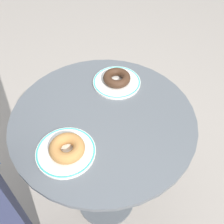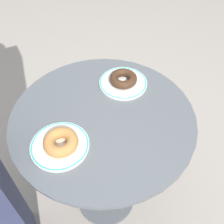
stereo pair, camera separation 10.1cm
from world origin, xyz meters
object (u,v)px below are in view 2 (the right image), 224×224
(cafe_table, at_px, (104,146))
(plate_right, at_px, (123,83))
(donut_old_fashioned, at_px, (61,142))
(donut_chocolate, at_px, (123,79))
(plate_left, at_px, (60,145))

(cafe_table, bearing_deg, plate_right, 9.90)
(donut_old_fashioned, bearing_deg, donut_chocolate, 0.33)
(plate_right, height_order, donut_chocolate, donut_chocolate)
(donut_chocolate, bearing_deg, plate_left, 179.18)
(plate_left, distance_m, donut_chocolate, 0.40)
(plate_right, bearing_deg, donut_old_fashioned, -179.67)
(donut_chocolate, bearing_deg, donut_old_fashioned, -179.67)
(plate_left, xyz_separation_m, donut_old_fashioned, (0.00, -0.01, 0.03))
(donut_chocolate, bearing_deg, plate_right, 0.00)
(cafe_table, xyz_separation_m, donut_chocolate, (0.20, 0.04, 0.24))
(plate_left, relative_size, donut_old_fashioned, 1.70)
(plate_right, distance_m, donut_old_fashioned, 0.40)
(plate_right, distance_m, donut_chocolate, 0.02)
(cafe_table, distance_m, plate_left, 0.30)
(plate_right, relative_size, donut_chocolate, 1.75)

